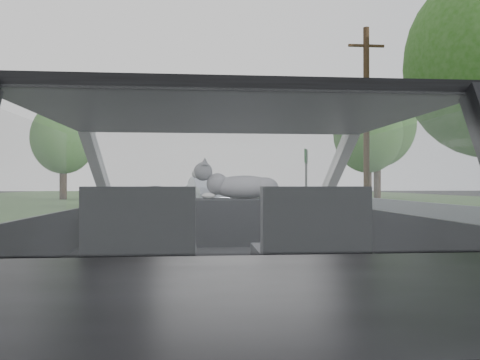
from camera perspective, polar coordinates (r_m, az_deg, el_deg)
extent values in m
cube|color=black|center=(2.54, -1.94, -8.99)|extent=(1.80, 4.00, 1.45)
cube|color=black|center=(3.15, -2.54, -5.05)|extent=(1.58, 0.45, 0.30)
cube|color=black|center=(2.25, -11.83, -6.12)|extent=(0.50, 0.72, 0.42)
cube|color=black|center=(2.30, 8.53, -6.01)|extent=(0.50, 0.72, 0.42)
torus|color=black|center=(2.86, -10.34, -4.11)|extent=(0.36, 0.36, 0.04)
ellipsoid|color=gray|center=(3.18, 0.47, -0.68)|extent=(0.63, 0.24, 0.28)
cube|color=gray|center=(13.29, 14.54, -2.70)|extent=(0.05, 90.00, 0.32)
imported|color=#B2BBCE|center=(22.28, -3.87, -1.46)|extent=(2.46, 4.59, 1.43)
cube|color=#10571C|center=(22.34, 8.07, 0.22)|extent=(0.46, 1.07, 2.74)
cylinder|color=#35291E|center=(20.16, 15.15, 7.21)|extent=(0.29, 0.29, 7.58)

